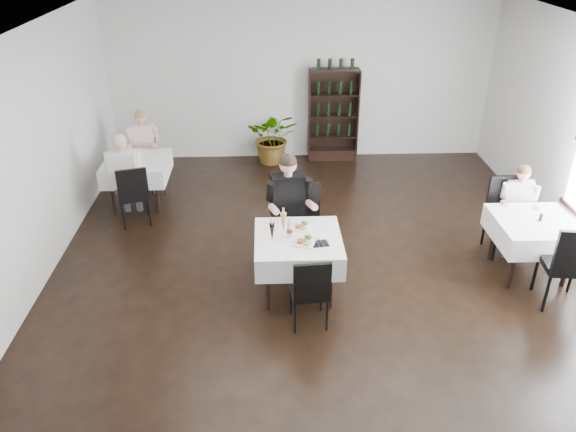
% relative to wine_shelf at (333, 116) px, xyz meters
% --- Properties ---
extents(room_shell, '(9.00, 9.00, 9.00)m').
position_rel_wine_shelf_xyz_m(room_shell, '(-0.60, -4.31, 0.65)').
color(room_shell, black).
rests_on(room_shell, ground).
extents(wine_shelf, '(0.90, 0.28, 1.75)m').
position_rel_wine_shelf_xyz_m(wine_shelf, '(0.00, 0.00, 0.00)').
color(wine_shelf, black).
rests_on(wine_shelf, ground).
extents(main_table, '(1.03, 1.03, 0.77)m').
position_rel_wine_shelf_xyz_m(main_table, '(-0.90, -4.31, -0.23)').
color(main_table, black).
rests_on(main_table, ground).
extents(left_table, '(0.98, 0.98, 0.77)m').
position_rel_wine_shelf_xyz_m(left_table, '(-3.30, -1.81, -0.23)').
color(left_table, black).
rests_on(left_table, ground).
extents(right_table, '(0.98, 0.98, 0.77)m').
position_rel_wine_shelf_xyz_m(right_table, '(2.10, -4.01, -0.23)').
color(right_table, black).
rests_on(right_table, ground).
extents(potted_tree, '(0.98, 0.87, 1.01)m').
position_rel_wine_shelf_xyz_m(potted_tree, '(-1.12, -0.14, -0.34)').
color(potted_tree, '#24501B').
rests_on(potted_tree, ground).
extents(main_chair_far, '(0.57, 0.58, 1.13)m').
position_rel_wine_shelf_xyz_m(main_chair_far, '(-0.84, -3.64, -0.20)').
color(main_chair_far, black).
rests_on(main_chair_far, ground).
extents(main_chair_near, '(0.45, 0.45, 0.90)m').
position_rel_wine_shelf_xyz_m(main_chair_near, '(-0.80, -5.00, -0.33)').
color(main_chair_near, black).
rests_on(main_chair_near, ground).
extents(left_chair_far, '(0.45, 0.46, 0.90)m').
position_rel_wine_shelf_xyz_m(left_chair_far, '(-3.32, -1.21, -0.33)').
color(left_chair_far, black).
rests_on(left_chair_far, ground).
extents(left_chair_near, '(0.55, 0.55, 0.95)m').
position_rel_wine_shelf_xyz_m(left_chair_near, '(-3.23, -2.51, -0.30)').
color(left_chair_near, black).
rests_on(left_chair_near, ground).
extents(right_chair_far, '(0.48, 0.49, 1.06)m').
position_rel_wine_shelf_xyz_m(right_chair_far, '(1.99, -3.42, -0.24)').
color(right_chair_far, black).
rests_on(right_chair_far, ground).
extents(right_chair_near, '(0.56, 0.57, 1.10)m').
position_rel_wine_shelf_xyz_m(right_chair_near, '(2.20, -4.75, -0.22)').
color(right_chair_near, black).
rests_on(right_chair_near, ground).
extents(diner_main, '(0.62, 0.65, 1.53)m').
position_rel_wine_shelf_xyz_m(diner_main, '(-0.98, -3.64, 0.04)').
color(diner_main, '#44444C').
rests_on(diner_main, ground).
extents(diner_left_far, '(0.54, 0.55, 1.36)m').
position_rel_wine_shelf_xyz_m(diner_left_far, '(-3.30, -1.16, -0.06)').
color(diner_left_far, '#44444C').
rests_on(diner_left_far, ground).
extents(diner_left_near, '(0.54, 0.55, 1.40)m').
position_rel_wine_shelf_xyz_m(diner_left_near, '(-3.36, -2.32, -0.03)').
color(diner_left_near, '#44444C').
rests_on(diner_left_near, ground).
extents(diner_right_far, '(0.53, 0.56, 1.25)m').
position_rel_wine_shelf_xyz_m(diner_right_far, '(2.12, -3.43, -0.12)').
color(diner_right_far, '#44444C').
rests_on(diner_right_far, ground).
extents(plate_far, '(0.27, 0.27, 0.07)m').
position_rel_wine_shelf_xyz_m(plate_far, '(-0.85, -4.09, -0.06)').
color(plate_far, white).
rests_on(plate_far, main_table).
extents(plate_near, '(0.33, 0.33, 0.08)m').
position_rel_wine_shelf_xyz_m(plate_near, '(-0.83, -4.44, -0.06)').
color(plate_near, white).
rests_on(plate_near, main_table).
extents(pilsner_dark, '(0.07, 0.07, 0.29)m').
position_rel_wine_shelf_xyz_m(pilsner_dark, '(-1.21, -4.39, 0.04)').
color(pilsner_dark, black).
rests_on(pilsner_dark, main_table).
extents(pilsner_lager, '(0.08, 0.08, 0.34)m').
position_rel_wine_shelf_xyz_m(pilsner_lager, '(-1.07, -4.20, 0.06)').
color(pilsner_lager, '#C68732').
rests_on(pilsner_lager, main_table).
extents(coke_bottle, '(0.07, 0.07, 0.27)m').
position_rel_wine_shelf_xyz_m(coke_bottle, '(-1.00, -4.31, 0.03)').
color(coke_bottle, silver).
rests_on(coke_bottle, main_table).
extents(napkin_cutlery, '(0.22, 0.22, 0.02)m').
position_rel_wine_shelf_xyz_m(napkin_cutlery, '(-0.66, -4.48, -0.07)').
color(napkin_cutlery, black).
rests_on(napkin_cutlery, main_table).
extents(pepper_mill, '(0.05, 0.05, 0.10)m').
position_rel_wine_shelf_xyz_m(pepper_mill, '(2.14, -4.03, -0.03)').
color(pepper_mill, black).
rests_on(pepper_mill, right_table).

